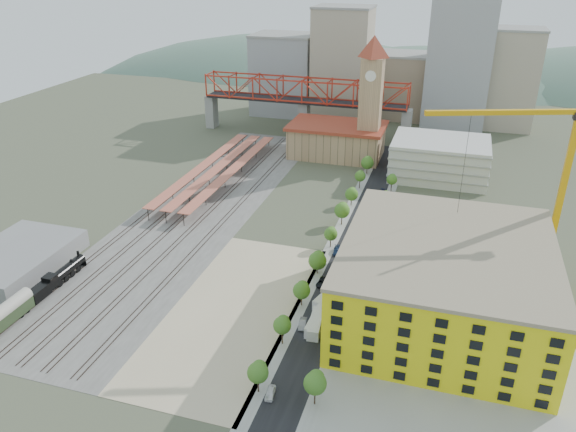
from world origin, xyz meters
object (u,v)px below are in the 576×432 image
(site_trailer_a, at_px, (317,322))
(car_0, at_px, (270,393))
(clock_tower, at_px, (371,88))
(construction_building, at_px, (445,281))
(locomotive, at_px, (59,277))
(coach, at_px, (0,318))
(tower_crane, at_px, (555,163))
(site_trailer_b, at_px, (316,324))
(site_trailer_c, at_px, (327,298))
(site_trailer_d, at_px, (341,265))

(site_trailer_a, relative_size, car_0, 2.45)
(clock_tower, height_order, car_0, clock_tower)
(construction_building, height_order, locomotive, construction_building)
(construction_building, bearing_deg, coach, -160.10)
(coach, relative_size, car_0, 4.37)
(construction_building, relative_size, tower_crane, 1.00)
(site_trailer_b, xyz_separation_m, site_trailer_c, (0.00, 10.64, -0.04))
(site_trailer_b, height_order, site_trailer_c, site_trailer_b)
(clock_tower, bearing_deg, site_trailer_d, -84.71)
(site_trailer_b, bearing_deg, site_trailer_d, 84.56)
(construction_building, bearing_deg, tower_crane, 48.66)
(locomotive, height_order, site_trailer_a, locomotive)
(locomotive, xyz_separation_m, site_trailer_d, (66.00, 27.09, -0.58))
(locomotive, relative_size, car_0, 5.24)
(car_0, bearing_deg, site_trailer_a, 75.77)
(clock_tower, xyz_separation_m, site_trailer_a, (8.00, -112.19, -27.33))
(car_0, bearing_deg, tower_crane, 42.98)
(site_trailer_d, bearing_deg, site_trailer_b, -89.88)
(site_trailer_b, relative_size, car_0, 2.40)
(locomotive, relative_size, coach, 1.20)
(tower_crane, distance_m, car_0, 83.47)
(construction_building, relative_size, coach, 2.85)
(coach, height_order, car_0, coach)
(site_trailer_c, bearing_deg, coach, -137.80)
(car_0, bearing_deg, clock_tower, 85.26)
(coach, distance_m, site_trailer_b, 69.12)
(construction_building, bearing_deg, site_trailer_c, -175.22)
(locomotive, height_order, site_trailer_d, locomotive)
(tower_crane, bearing_deg, construction_building, -131.34)
(site_trailer_d, relative_size, car_0, 2.54)
(coach, bearing_deg, construction_building, 19.90)
(construction_building, bearing_deg, site_trailer_a, -154.87)
(construction_building, bearing_deg, car_0, -129.35)
(construction_building, bearing_deg, site_trailer_b, -153.77)
(site_trailer_a, relative_size, site_trailer_c, 1.05)
(clock_tower, bearing_deg, coach, -113.52)
(locomotive, distance_m, site_trailer_c, 66.97)
(construction_building, xyz_separation_m, locomotive, (-92.00, -13.51, -7.42))
(construction_building, distance_m, site_trailer_a, 29.82)
(clock_tower, distance_m, site_trailer_a, 115.75)
(construction_building, relative_size, site_trailer_b, 5.18)
(tower_crane, distance_m, site_trailer_c, 61.64)
(locomotive, bearing_deg, site_trailer_d, 22.32)
(clock_tower, relative_size, site_trailer_d, 5.04)
(construction_building, xyz_separation_m, car_0, (-29.00, -35.37, -8.72))
(locomotive, height_order, car_0, locomotive)
(construction_building, distance_m, tower_crane, 38.69)
(site_trailer_a, relative_size, site_trailer_d, 0.97)
(tower_crane, distance_m, site_trailer_b, 66.84)
(construction_building, xyz_separation_m, tower_crane, (21.12, 24.00, 21.79))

